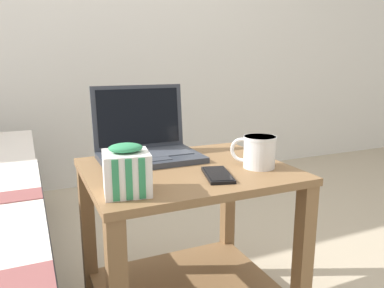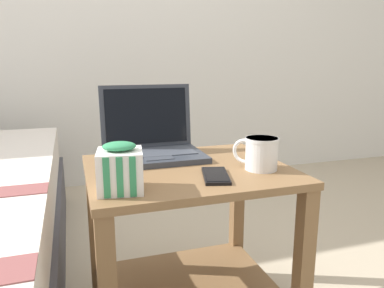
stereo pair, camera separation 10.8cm
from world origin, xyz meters
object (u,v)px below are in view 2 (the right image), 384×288
at_px(snack_bag, 120,169).
at_px(mug_front_left, 261,152).
at_px(laptop, 152,143).
at_px(cell_phone, 216,176).

bearing_deg(snack_bag, mug_front_left, 8.27).
xyz_separation_m(laptop, snack_bag, (-0.15, -0.31, 0.01)).
distance_m(mug_front_left, cell_phone, 0.16).
relative_size(laptop, snack_bag, 2.56).
xyz_separation_m(laptop, cell_phone, (0.12, -0.28, -0.04)).
bearing_deg(mug_front_left, laptop, 137.38).
height_order(snack_bag, cell_phone, snack_bag).
bearing_deg(cell_phone, snack_bag, -173.81).
distance_m(laptop, snack_bag, 0.34).
height_order(laptop, mug_front_left, laptop).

